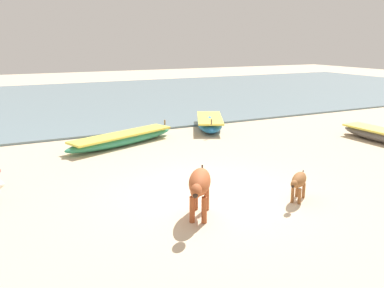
{
  "coord_description": "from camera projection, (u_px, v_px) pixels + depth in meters",
  "views": [
    {
      "loc": [
        -4.34,
        -7.93,
        3.61
      ],
      "look_at": [
        0.79,
        2.5,
        0.6
      ],
      "focal_mm": 37.67,
      "sensor_mm": 36.0,
      "label": 1
    }
  ],
  "objects": [
    {
      "name": "ground",
      "position": [
        208.0,
        195.0,
        9.65
      ],
      "size": [
        80.0,
        80.0,
        0.0
      ],
      "primitive_type": "plane",
      "color": "beige"
    },
    {
      "name": "sea_water",
      "position": [
        74.0,
        100.0,
        24.59
      ],
      "size": [
        60.0,
        20.0,
        0.08
      ],
      "primitive_type": "cube",
      "color": "slate",
      "rests_on": "ground"
    },
    {
      "name": "fishing_boat_5",
      "position": [
        122.0,
        139.0,
        14.22
      ],
      "size": [
        4.52,
        2.4,
        0.61
      ],
      "rotation": [
        0.0,
        0.0,
        0.37
      ],
      "color": "#338C66",
      "rests_on": "ground"
    },
    {
      "name": "calf_far_brown",
      "position": [
        299.0,
        181.0,
        9.21
      ],
      "size": [
        0.91,
        0.75,
        0.66
      ],
      "rotation": [
        0.0,
        0.0,
        3.78
      ],
      "color": "brown",
      "rests_on": "ground"
    },
    {
      "name": "cow_adult_rust",
      "position": [
        200.0,
        184.0,
        8.29
      ],
      "size": [
        1.08,
        1.43,
        1.01
      ],
      "rotation": [
        0.0,
        0.0,
        4.15
      ],
      "color": "#9E4C28",
      "rests_on": "ground"
    },
    {
      "name": "fishing_boat_3",
      "position": [
        210.0,
        122.0,
        16.79
      ],
      "size": [
        2.35,
        3.36,
        0.7
      ],
      "rotation": [
        0.0,
        0.0,
        4.25
      ],
      "color": "#1E669E",
      "rests_on": "ground"
    },
    {
      "name": "fishing_boat_4",
      "position": [
        383.0,
        135.0,
        14.65
      ],
      "size": [
        1.02,
        3.44,
        0.64
      ],
      "rotation": [
        0.0,
        0.0,
        4.75
      ],
      "color": "#5B5651",
      "rests_on": "ground"
    }
  ]
}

